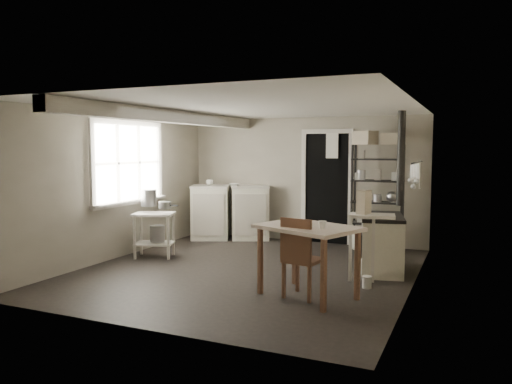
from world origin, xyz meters
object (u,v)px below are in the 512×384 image
at_px(shelf_rack, 377,195).
at_px(stove, 382,241).
at_px(work_table, 308,265).
at_px(chair, 303,256).
at_px(flour_sack, 358,237).
at_px(stockpot, 149,198).
at_px(prep_table, 154,232).
at_px(base_cabinets, 231,215).

distance_m(shelf_rack, stove, 1.49).
distance_m(work_table, chair, 0.12).
bearing_deg(flour_sack, shelf_rack, 24.05).
distance_m(work_table, flour_sack, 2.81).
bearing_deg(stove, chair, -123.69).
relative_size(shelf_rack, stove, 1.77).
bearing_deg(stove, stockpot, 174.47).
distance_m(stove, work_table, 1.67).
bearing_deg(flour_sack, stove, -64.38).
relative_size(prep_table, work_table, 0.64).
bearing_deg(stockpot, work_table, -20.32).
relative_size(stove, chair, 1.07).
distance_m(base_cabinets, flour_sack, 2.53).
xyz_separation_m(prep_table, base_cabinets, (0.37, 1.97, 0.06)).
bearing_deg(shelf_rack, stove, -79.08).
bearing_deg(chair, work_table, 46.40).
distance_m(base_cabinets, work_table, 3.94).
relative_size(stockpot, chair, 0.28).
bearing_deg(prep_table, stockpot, 152.48).
distance_m(prep_table, stockpot, 0.57).
bearing_deg(flour_sack, work_table, -89.71).
xyz_separation_m(stockpot, shelf_rack, (3.32, 1.80, 0.01)).
bearing_deg(shelf_rack, stockpot, -153.52).
xyz_separation_m(shelf_rack, work_table, (-0.27, -2.94, -0.57)).
bearing_deg(base_cabinets, prep_table, -124.05).
bearing_deg(work_table, chair, -143.21).
bearing_deg(base_cabinets, chair, -74.26).
bearing_deg(stockpot, flour_sack, 28.90).
xyz_separation_m(shelf_rack, chair, (-0.31, -2.97, -0.46)).
relative_size(stockpot, flour_sack, 0.64).
height_order(prep_table, base_cabinets, base_cabinets).
height_order(stove, work_table, stove).
xyz_separation_m(base_cabinets, chair, (2.49, -3.06, 0.03)).
bearing_deg(stockpot, stove, 6.85).
bearing_deg(stockpot, shelf_rack, 28.51).
height_order(stove, chair, chair).
height_order(work_table, chair, chair).
bearing_deg(stove, work_table, -122.72).
bearing_deg(base_cabinets, flour_sack, -28.26).
xyz_separation_m(base_cabinets, flour_sack, (2.51, -0.22, -0.22)).
bearing_deg(prep_table, stove, 8.45).
relative_size(prep_table, shelf_rack, 0.40).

